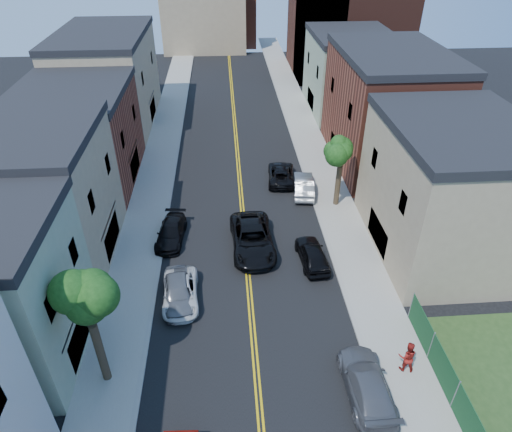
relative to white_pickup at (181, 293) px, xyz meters
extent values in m
cube|color=gray|center=(-3.53, 20.41, -0.58)|extent=(3.20, 100.00, 0.15)
cube|color=gray|center=(12.27, 20.41, -0.58)|extent=(3.20, 100.00, 0.15)
cube|color=gray|center=(-1.78, 20.41, -0.58)|extent=(0.30, 100.00, 0.15)
cube|color=gray|center=(10.52, 20.41, -0.58)|extent=(0.30, 100.00, 0.15)
cube|color=#998466|center=(-9.63, 5.41, 3.85)|extent=(9.00, 10.00, 9.00)
cube|color=brown|center=(-9.63, 16.41, 3.35)|extent=(9.00, 12.00, 8.00)
cube|color=#998466|center=(-9.63, 30.41, 4.10)|extent=(9.00, 16.00, 9.50)
cube|color=#998466|center=(18.37, 4.41, 3.85)|extent=(9.00, 12.00, 9.00)
cube|color=brown|center=(18.37, 18.41, 4.35)|extent=(9.00, 14.00, 10.00)
cube|color=gray|center=(18.37, 32.41, 3.60)|extent=(9.00, 12.00, 8.50)
cube|color=#4C2319|center=(21.87, 48.41, 5.35)|extent=(16.00, 14.00, 12.00)
cube|color=#998466|center=(0.37, 62.41, 5.35)|extent=(14.00, 8.00, 12.00)
cube|color=brown|center=(4.37, 66.41, 4.35)|extent=(10.00, 8.00, 10.00)
cube|color=#143F1E|center=(13.87, -10.09, 0.45)|extent=(0.04, 15.00, 1.90)
cylinder|color=#35271A|center=(-3.53, -5.59, 1.48)|extent=(0.44, 0.44, 3.96)
sphere|color=#143A0F|center=(-3.53, -5.59, 5.80)|extent=(5.20, 5.20, 5.20)
sphere|color=#143A0F|center=(-3.01, -5.98, 6.84)|extent=(3.90, 3.90, 3.90)
sphere|color=#143A0F|center=(-4.05, -5.07, 5.28)|extent=(3.64, 3.64, 3.64)
cylinder|color=#35271A|center=(12.27, 10.41, 1.26)|extent=(0.44, 0.44, 3.52)
sphere|color=#143A0F|center=(12.27, 10.41, 5.00)|extent=(4.40, 4.40, 4.40)
sphere|color=#143A0F|center=(12.71, 10.08, 5.88)|extent=(3.30, 3.30, 3.30)
sphere|color=#143A0F|center=(11.83, 10.85, 4.56)|extent=(3.08, 3.08, 3.08)
imported|color=silver|center=(0.00, 0.00, 0.00)|extent=(2.41, 4.81, 1.31)
imported|color=slate|center=(-0.16, 0.00, 0.11)|extent=(2.35, 4.67, 1.53)
imported|color=black|center=(-1.13, 6.53, 0.02)|extent=(2.34, 4.82, 1.35)
imported|color=#55565C|center=(9.87, -7.46, 0.11)|extent=(2.20, 5.31, 1.54)
imported|color=black|center=(8.95, 3.12, 0.10)|extent=(2.11, 4.53, 1.50)
imported|color=#A2A5AA|center=(9.87, 12.58, 0.12)|extent=(2.18, 4.84, 1.54)
imported|color=black|center=(8.17, 14.93, 0.04)|extent=(2.77, 5.22, 1.40)
imported|color=black|center=(4.87, 5.02, 0.24)|extent=(3.21, 6.54, 1.79)
imported|color=maroon|center=(12.32, -6.20, 0.48)|extent=(1.09, 0.92, 1.96)
camera|label=1|loc=(3.23, -21.12, 19.99)|focal=31.69mm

